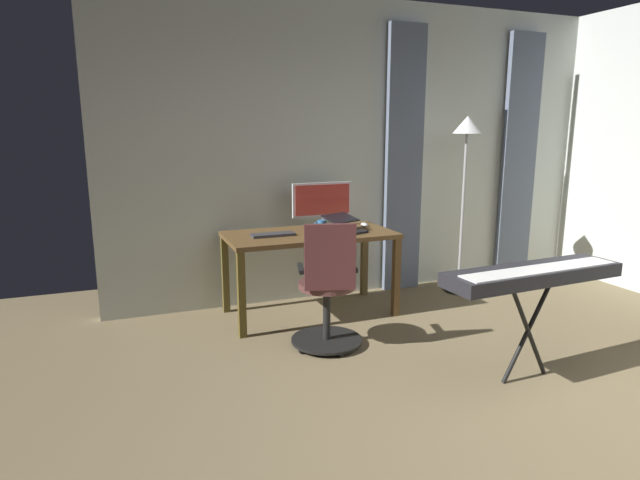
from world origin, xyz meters
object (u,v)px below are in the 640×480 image
object	(u,v)px
office_chair	(328,292)
computer_monitor	(322,201)
laptop	(345,227)
computer_keyboard	(273,235)
piano_keyboard	(533,276)
computer_mouse	(364,225)
mug_coffee	(321,226)
floor_lamp	(466,152)
desk	(310,243)

from	to	relation	value
office_chair	computer_monitor	distance (m)	1.22
office_chair	laptop	distance (m)	0.88
computer_keyboard	piano_keyboard	world-z (taller)	piano_keyboard
computer_keyboard	piano_keyboard	size ratio (longest dim) A/B	0.29
computer_monitor	computer_mouse	bearing A→B (deg)	157.22
computer_keyboard	mug_coffee	size ratio (longest dim) A/B	2.99
computer_monitor	piano_keyboard	bearing A→B (deg)	109.46
piano_keyboard	floor_lamp	bearing A→B (deg)	-115.41
office_chair	floor_lamp	distance (m)	2.23
laptop	piano_keyboard	world-z (taller)	laptop
piano_keyboard	office_chair	bearing A→B (deg)	-44.88
office_chair	floor_lamp	size ratio (longest dim) A/B	0.56
laptop	mug_coffee	distance (m)	0.22
floor_lamp	computer_monitor	bearing A→B (deg)	-7.07
mug_coffee	office_chair	bearing A→B (deg)	71.85
computer_mouse	computer_keyboard	bearing A→B (deg)	7.26
desk	laptop	size ratio (longest dim) A/B	3.75
computer_monitor	computer_keyboard	world-z (taller)	computer_monitor
mug_coffee	computer_mouse	bearing A→B (deg)	-171.13
laptop	mug_coffee	bearing A→B (deg)	-56.47
computer_mouse	floor_lamp	distance (m)	1.28
computer_mouse	piano_keyboard	xyz separation A→B (m)	(-0.34, 1.84, -0.05)
laptop	computer_mouse	distance (m)	0.35
desk	laptop	xyz separation A→B (m)	(-0.30, 0.11, 0.14)
laptop	mug_coffee	size ratio (longest dim) A/B	3.15
laptop	piano_keyboard	size ratio (longest dim) A/B	0.31
computer_keyboard	piano_keyboard	bearing A→B (deg)	126.44
computer_keyboard	laptop	world-z (taller)	laptop
mug_coffee	floor_lamp	distance (m)	1.68
computer_monitor	computer_keyboard	bearing A→B (deg)	25.76
computer_mouse	mug_coffee	bearing A→B (deg)	8.87
desk	computer_keyboard	bearing A→B (deg)	3.79
computer_monitor	floor_lamp	bearing A→B (deg)	172.93
desk	computer_keyboard	size ratio (longest dim) A/B	3.95
computer_monitor	floor_lamp	distance (m)	1.53
desk	computer_mouse	xyz separation A→B (m)	(-0.59, -0.10, 0.11)
office_chair	mug_coffee	size ratio (longest dim) A/B	7.95
computer_mouse	mug_coffee	size ratio (longest dim) A/B	0.79
computer_keyboard	computer_mouse	xyz separation A→B (m)	(-0.93, -0.12, 0.01)
computer_mouse	computer_monitor	bearing A→B (deg)	-22.78
laptop	piano_keyboard	bearing A→B (deg)	90.19
laptop	computer_mouse	xyz separation A→B (m)	(-0.28, -0.20, -0.03)
office_chair	computer_mouse	distance (m)	1.18
desk	computer_keyboard	xyz separation A→B (m)	(0.35, 0.02, 0.10)
office_chair	laptop	size ratio (longest dim) A/B	2.52
computer_monitor	computer_mouse	size ratio (longest dim) A/B	5.88
desk	computer_monitor	size ratio (longest dim) A/B	2.54
computer_monitor	mug_coffee	distance (m)	0.31
piano_keyboard	floor_lamp	world-z (taller)	floor_lamp
desk	floor_lamp	xyz separation A→B (m)	(-1.68, -0.07, 0.77)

